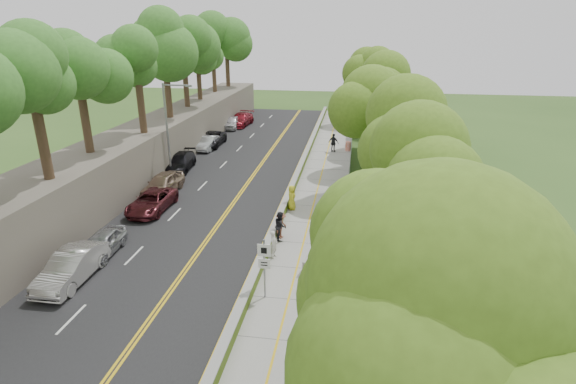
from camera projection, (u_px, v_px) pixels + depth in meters
The scene contains 26 objects.
ground at pixel (257, 266), 24.66m from camera, with size 140.00×140.00×0.00m, color #33511E.
road at pixel (234, 176), 39.31m from camera, with size 11.20×66.00×0.04m, color black.
sidewalk at pixel (324, 180), 38.19m from camera, with size 4.20×66.00×0.05m, color gray.
jersey_barrier at pixel (297, 176), 38.42m from camera, with size 0.42×66.00×0.60m, color #9CEA16.
rock_embankment at pixel (144, 150), 39.76m from camera, with size 5.00×66.00×4.00m, color #595147.
chainlink_fence at pixel (350, 170), 37.55m from camera, with size 0.04×66.00×2.00m, color slate.
trees_embankment at pixel (138, 50), 36.73m from camera, with size 6.40×66.00×13.00m, color #42842C, non-canonical shape.
trees_fenceside at pixel (383, 99), 35.13m from camera, with size 7.00×66.00×14.00m, color #5A8522, non-canonical shape.
streetlight at pixel (169, 124), 37.49m from camera, with size 2.52×0.22×8.00m.
signpost at pixel (264, 262), 21.04m from camera, with size 0.62×0.09×3.10m.
construction_barrel at pixel (348, 146), 46.90m from camera, with size 0.58×0.58×0.95m, color #F93512.
concrete_block at pixel (315, 267), 23.72m from camera, with size 1.12×0.84×0.75m, color gray.
car_0 at pixel (102, 244), 25.59m from camera, with size 1.58×3.94×1.34m, color #A2A2A7.
car_1 at pixel (71, 267), 22.86m from camera, with size 1.68×4.80×1.58m, color beige.
car_2 at pixel (152, 202), 31.63m from camera, with size 2.28×4.94×1.37m, color #5B1F26.
car_3 at pixel (179, 162), 40.48m from camera, with size 2.11×5.20×1.51m, color black.
car_4 at pixel (163, 184), 34.88m from camera, with size 1.89×4.70×1.60m, color gray.
car_5 at pixel (208, 143), 47.42m from camera, with size 1.45×4.15×1.37m, color silver.
car_6 at pixel (210, 139), 48.69m from camera, with size 2.49×5.40×1.50m, color black.
car_7 at pixel (241, 120), 58.53m from camera, with size 2.25×5.53×1.60m, color maroon.
car_8 at pixel (232, 122), 57.03m from camera, with size 1.79×4.44×1.51m, color silver.
painter_0 at pixel (292, 198), 31.76m from camera, with size 0.88×0.57×1.80m, color gold.
painter_1 at pixel (274, 244), 25.18m from camera, with size 0.59×0.39×1.62m, color silver.
painter_2 at pixel (280, 226), 27.28m from camera, with size 0.88×0.69×1.81m, color black.
painter_3 at pixel (281, 225), 27.49m from camera, with size 1.08×0.62×1.68m, color brown.
person_far at pixel (334, 143), 46.31m from camera, with size 1.11×0.46×1.90m, color black.
Camera 1 is at (4.94, -21.20, 12.40)m, focal length 28.00 mm.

